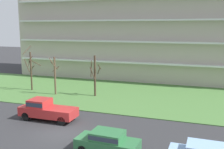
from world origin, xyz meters
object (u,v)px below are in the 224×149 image
tree_center (95,75)px  sedan_green_near_left (108,141)px  pickup_red_center_left (46,109)px  tree_left (55,75)px  tree_far_left (31,69)px

tree_center → sedan_green_near_left: 15.78m
tree_center → pickup_red_center_left: tree_center is taller
tree_left → tree_center: (5.12, 1.01, 0.11)m
tree_left → sedan_green_near_left: (12.01, -13.06, -1.77)m
tree_center → sedan_green_near_left: bearing=-63.9°
tree_far_left → tree_left: bearing=-13.4°
tree_center → sedan_green_near_left: size_ratio=1.16×
sedan_green_near_left → pickup_red_center_left: size_ratio=0.82×
tree_far_left → tree_center: 9.47m
tree_far_left → sedan_green_near_left: bearing=-40.7°
tree_center → pickup_red_center_left: 9.78m
tree_far_left → tree_center: size_ratio=1.18×
sedan_green_near_left → tree_left: bearing=134.8°
sedan_green_near_left → pickup_red_center_left: bearing=152.3°
tree_center → tree_left: bearing=-168.8°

